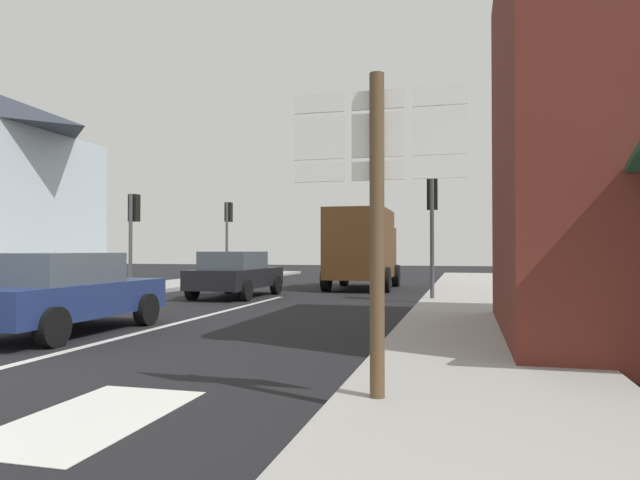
{
  "coord_description": "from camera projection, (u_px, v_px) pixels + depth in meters",
  "views": [
    {
      "loc": [
        5.79,
        -5.51,
        1.52
      ],
      "look_at": [
        0.87,
        13.78,
        1.87
      ],
      "focal_mm": 32.06,
      "sensor_mm": 36.0,
      "label": 1
    }
  ],
  "objects": [
    {
      "name": "sidewalk_right",
      "position": [
        476.0,
        314.0,
        13.0
      ],
      "size": [
        2.92,
        44.0,
        0.14
      ],
      "primitive_type": "cube",
      "color": "#9E9B96",
      "rests_on": "ground"
    },
    {
      "name": "traffic_light_far_left",
      "position": [
        228.0,
        223.0,
        26.41
      ],
      "size": [
        0.3,
        0.49,
        3.73
      ],
      "color": "#47474C",
      "rests_on": "ground"
    },
    {
      "name": "traffic_light_near_left",
      "position": [
        133.0,
        221.0,
        18.87
      ],
      "size": [
        0.3,
        0.49,
        3.37
      ],
      "color": "#47474C",
      "rests_on": "ground"
    },
    {
      "name": "sedan_near",
      "position": [
        61.0,
        292.0,
        10.36
      ],
      "size": [
        1.97,
        4.2,
        1.47
      ],
      "color": "navy",
      "rests_on": "ground"
    },
    {
      "name": "traffic_light_near_right",
      "position": [
        432.0,
        211.0,
        16.53
      ],
      "size": [
        0.3,
        0.49,
        3.59
      ],
      "color": "#47474C",
      "rests_on": "ground"
    },
    {
      "name": "lane_turn_arrow",
      "position": [
        91.0,
        418.0,
        5.15
      ],
      "size": [
        1.2,
        2.2,
        0.01
      ],
      "primitive_type": "cube",
      "color": "silver",
      "rests_on": "ground"
    },
    {
      "name": "ground_plane",
      "position": [
        258.0,
        303.0,
        16.43
      ],
      "size": [
        80.0,
        80.0,
        0.0
      ],
      "primitive_type": "plane",
      "color": "black"
    },
    {
      "name": "lane_centre_stripe",
      "position": [
        194.0,
        319.0,
        12.55
      ],
      "size": [
        0.16,
        12.0,
        0.01
      ],
      "primitive_type": "cube",
      "color": "silver",
      "rests_on": "ground"
    },
    {
      "name": "route_sign_post",
      "position": [
        377.0,
        199.0,
        5.4
      ],
      "size": [
        1.66,
        0.14,
        3.2
      ],
      "color": "brown",
      "rests_on": "ground"
    },
    {
      "name": "delivery_truck",
      "position": [
        362.0,
        247.0,
        22.16
      ],
      "size": [
        2.54,
        5.03,
        3.05
      ],
      "color": "#4C2D14",
      "rests_on": "ground"
    },
    {
      "name": "sidewalk_left",
      "position": [
        31.0,
        302.0,
        15.98
      ],
      "size": [
        2.92,
        44.0,
        0.14
      ],
      "primitive_type": "cube",
      "color": "#9E9B96",
      "rests_on": "ground"
    },
    {
      "name": "sedan_far",
      "position": [
        236.0,
        274.0,
        18.41
      ],
      "size": [
        2.01,
        4.22,
        1.47
      ],
      "color": "black",
      "rests_on": "ground"
    }
  ]
}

